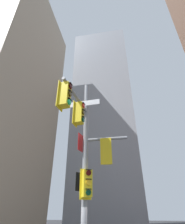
# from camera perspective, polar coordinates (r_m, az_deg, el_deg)

# --- Properties ---
(building_mid_block) EXTENTS (12.27, 12.27, 42.32)m
(building_mid_block) POSITION_cam_1_polar(r_m,az_deg,el_deg) (39.80, 3.90, -1.48)
(building_mid_block) COLOR #9399A3
(building_mid_block) RESTS_ON ground
(signal_pole_assembly) EXTENTS (2.65, 3.00, 8.34)m
(signal_pole_assembly) POSITION_cam_1_polar(r_m,az_deg,el_deg) (7.49, -2.41, -11.87)
(signal_pole_assembly) COLOR gray
(signal_pole_assembly) RESTS_ON ground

